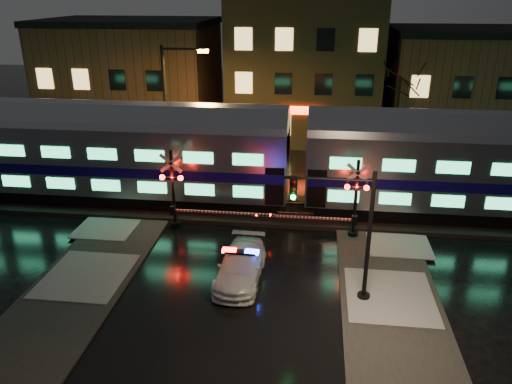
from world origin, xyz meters
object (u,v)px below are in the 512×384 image
crossing_signal_right (348,207)px  traffic_light (346,234)px  crossing_signal_left (180,198)px  police_car (241,266)px  streetlight (170,106)px

crossing_signal_right → traffic_light: bearing=-94.1°
crossing_signal_left → traffic_light: 9.96m
crossing_signal_left → police_car: bearing=-49.8°
police_car → streetlight: 13.52m
crossing_signal_right → streetlight: streetlight is taller
crossing_signal_right → traffic_light: traffic_light is taller
traffic_light → streetlight: (-10.39, 12.25, 2.07)m
crossing_signal_left → streetlight: streetlight is taller
crossing_signal_left → traffic_light: bearing=-34.2°
crossing_signal_left → streetlight: size_ratio=0.69×
police_car → traffic_light: bearing=-11.3°
traffic_light → streetlight: size_ratio=0.64×
police_car → crossing_signal_left: crossing_signal_left is taller
crossing_signal_right → police_car: bearing=-135.9°
crossing_signal_left → traffic_light: size_ratio=1.09×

